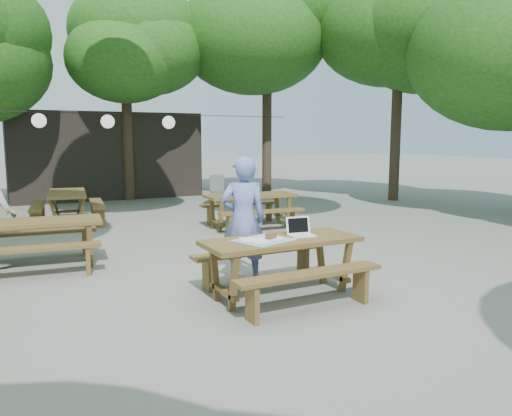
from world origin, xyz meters
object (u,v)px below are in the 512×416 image
object	(u,v)px
woman	(243,220)
plastic_chair	(219,197)
main_picnic_table	(281,266)
picnic_table_nw	(34,244)

from	to	relation	value
woman	plastic_chair	distance (m)	7.89
main_picnic_table	plastic_chair	xyz separation A→B (m)	(2.67, 8.19, -0.13)
plastic_chair	picnic_table_nw	bearing A→B (deg)	-132.32
picnic_table_nw	plastic_chair	size ratio (longest dim) A/B	2.31
picnic_table_nw	woman	distance (m)	3.34
picnic_table_nw	plastic_chair	distance (m)	7.53
woman	picnic_table_nw	bearing A→B (deg)	-21.50
main_picnic_table	woman	xyz separation A→B (m)	(-0.13, 0.84, 0.49)
woman	plastic_chair	xyz separation A→B (m)	(2.80, 7.35, -0.62)
main_picnic_table	woman	distance (m)	0.98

